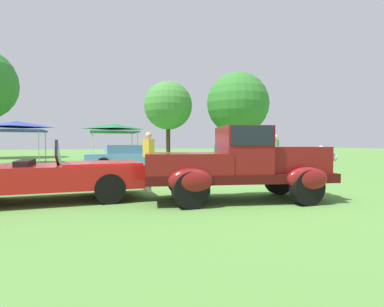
# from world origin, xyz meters

# --- Properties ---
(ground_plane) EXTENTS (120.00, 120.00, 0.00)m
(ground_plane) POSITION_xyz_m (0.00, 0.00, 0.00)
(ground_plane) COLOR #568C3D
(feature_pickup_truck) EXTENTS (4.41, 2.40, 1.70)m
(feature_pickup_truck) POSITION_xyz_m (-0.27, 0.12, 0.86)
(feature_pickup_truck) COLOR #400B0B
(feature_pickup_truck) RESTS_ON ground_plane
(neighbor_convertible) EXTENTS (4.40, 1.82, 1.40)m
(neighbor_convertible) POSITION_xyz_m (-4.35, 1.40, 0.58)
(neighbor_convertible) COLOR red
(neighbor_convertible) RESTS_ON ground_plane
(show_car_skyblue) EXTENTS (4.30, 1.85, 1.22)m
(show_car_skyblue) POSITION_xyz_m (-1.72, 9.46, 0.60)
(show_car_skyblue) COLOR #669EDB
(show_car_skyblue) RESTS_ON ground_plane
(show_car_teal) EXTENTS (4.60, 1.77, 1.22)m
(show_car_teal) POSITION_xyz_m (4.44, 9.44, 0.60)
(show_car_teal) COLOR teal
(show_car_teal) RESTS_ON ground_plane
(spectator_between_cars) EXTENTS (0.46, 0.45, 1.69)m
(spectator_between_cars) POSITION_xyz_m (4.37, 5.68, 0.91)
(spectator_between_cars) COLOR #283351
(spectator_between_cars) RESTS_ON ground_plane
(spectator_by_row) EXTENTS (0.44, 0.46, 1.69)m
(spectator_by_row) POSITION_xyz_m (-1.63, 4.14, 0.91)
(spectator_by_row) COLOR #283351
(spectator_by_row) RESTS_ON ground_plane
(canopy_tent_left_field) EXTENTS (3.28, 3.28, 2.71)m
(canopy_tent_left_field) POSITION_xyz_m (-7.94, 15.88, 2.42)
(canopy_tent_left_field) COLOR #B7B7BC
(canopy_tent_left_field) RESTS_ON ground_plane
(canopy_tent_center_field) EXTENTS (3.30, 3.30, 2.71)m
(canopy_tent_center_field) POSITION_xyz_m (-1.85, 16.71, 2.42)
(canopy_tent_center_field) COLOR #B7B7BC
(canopy_tent_center_field) RESTS_ON ground_plane
(canopy_tent_right_field) EXTENTS (2.70, 2.70, 2.71)m
(canopy_tent_right_field) POSITION_xyz_m (7.71, 15.68, 2.42)
(canopy_tent_right_field) COLOR #B7B7BC
(canopy_tent_right_field) RESTS_ON ground_plane
(treeline_mid_left) EXTENTS (5.04, 5.04, 7.75)m
(treeline_mid_left) POSITION_xyz_m (4.30, 25.23, 5.21)
(treeline_mid_left) COLOR #47331E
(treeline_mid_left) RESTS_ON ground_plane
(treeline_center) EXTENTS (6.63, 6.63, 8.85)m
(treeline_center) POSITION_xyz_m (11.56, 23.59, 5.52)
(treeline_center) COLOR brown
(treeline_center) RESTS_ON ground_plane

